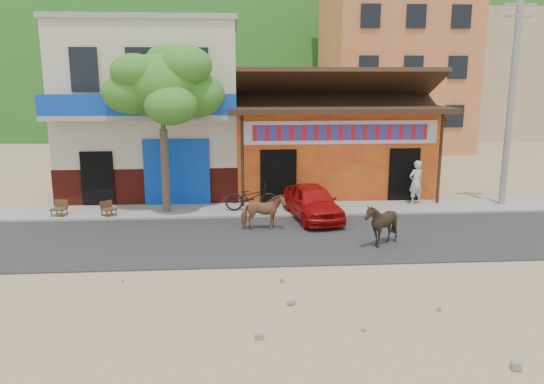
{
  "coord_description": "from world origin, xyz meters",
  "views": [
    {
      "loc": [
        -2.14,
        -13.24,
        4.97
      ],
      "look_at": [
        -0.94,
        3.0,
        1.4
      ],
      "focal_mm": 35.0,
      "sensor_mm": 36.0,
      "label": 1
    }
  ],
  "objects": [
    {
      "name": "cow_tan",
      "position": [
        -1.21,
        3.44,
        0.64
      ],
      "size": [
        1.48,
        0.8,
        1.2
      ],
      "primitive_type": "imported",
      "rotation": [
        0.0,
        0.0,
        1.68
      ],
      "color": "#985F3D",
      "rests_on": "road"
    },
    {
      "name": "apartment_front",
      "position": [
        9.0,
        24.0,
        6.0
      ],
      "size": [
        9.0,
        9.0,
        12.0
      ],
      "primitive_type": "cube",
      "color": "#CC723F",
      "rests_on": "ground"
    },
    {
      "name": "pedestrian",
      "position": [
        4.87,
        6.3,
        0.97
      ],
      "size": [
        0.72,
        0.59,
        1.7
      ],
      "primitive_type": "imported",
      "rotation": [
        0.0,
        0.0,
        3.49
      ],
      "color": "silver",
      "rests_on": "sidewalk"
    },
    {
      "name": "ground",
      "position": [
        0.0,
        0.0,
        0.0
      ],
      "size": [
        120.0,
        120.0,
        0.0
      ],
      "primitive_type": "plane",
      "color": "#9E825B",
      "rests_on": "ground"
    },
    {
      "name": "dance_club",
      "position": [
        2.0,
        10.0,
        1.8
      ],
      "size": [
        8.0,
        6.0,
        3.6
      ],
      "primitive_type": "cube",
      "color": "orange",
      "rests_on": "ground"
    },
    {
      "name": "hillside",
      "position": [
        0.0,
        70.0,
        12.0
      ],
      "size": [
        100.0,
        40.0,
        24.0
      ],
      "primitive_type": "ellipsoid",
      "color": "#194C14",
      "rests_on": "ground"
    },
    {
      "name": "scooter",
      "position": [
        -1.5,
        5.74,
        0.62
      ],
      "size": [
        1.93,
        0.73,
        1.01
      ],
      "primitive_type": "imported",
      "rotation": [
        0.0,
        0.0,
        1.6
      ],
      "color": "black",
      "rests_on": "sidewalk"
    },
    {
      "name": "cafe_chair_right",
      "position": [
        -6.57,
        5.33,
        0.6
      ],
      "size": [
        0.63,
        0.63,
        0.96
      ],
      "primitive_type": null,
      "rotation": [
        0.0,
        0.0,
        0.7
      ],
      "color": "#472E17",
      "rests_on": "sidewalk"
    },
    {
      "name": "road",
      "position": [
        0.0,
        2.5,
        0.02
      ],
      "size": [
        60.0,
        5.0,
        0.04
      ],
      "primitive_type": "cube",
      "color": "#28282B",
      "rests_on": "ground"
    },
    {
      "name": "apartment_rear",
      "position": [
        18.0,
        30.0,
        5.0
      ],
      "size": [
        8.0,
        8.0,
        10.0
      ],
      "primitive_type": "cube",
      "color": "tan",
      "rests_on": "ground"
    },
    {
      "name": "red_car",
      "position": [
        0.61,
        4.71,
        0.65
      ],
      "size": [
        2.02,
        3.77,
        1.22
      ],
      "primitive_type": "imported",
      "rotation": [
        0.0,
        0.0,
        0.17
      ],
      "color": "#A90C0C",
      "rests_on": "road"
    },
    {
      "name": "tree",
      "position": [
        -4.6,
        5.8,
        3.12
      ],
      "size": [
        3.0,
        3.0,
        6.0
      ],
      "primitive_type": null,
      "color": "#2D721E",
      "rests_on": "sidewalk"
    },
    {
      "name": "sidewalk",
      "position": [
        0.0,
        6.0,
        0.06
      ],
      "size": [
        60.0,
        2.0,
        0.12
      ],
      "primitive_type": "cube",
      "color": "gray",
      "rests_on": "ground"
    },
    {
      "name": "cow_dark",
      "position": [
        2.19,
        1.55,
        0.7
      ],
      "size": [
        1.26,
        1.14,
        1.31
      ],
      "primitive_type": "imported",
      "rotation": [
        0.0,
        0.0,
        -1.64
      ],
      "color": "black",
      "rests_on": "road"
    },
    {
      "name": "cafe_chair_left",
      "position": [
        -8.33,
        5.45,
        0.63
      ],
      "size": [
        0.54,
        0.54,
        1.01
      ],
      "primitive_type": null,
      "rotation": [
        0.0,
        0.0,
        -0.15
      ],
      "color": "#4E311A",
      "rests_on": "sidewalk"
    },
    {
      "name": "cafe_building",
      "position": [
        -5.5,
        10.0,
        3.5
      ],
      "size": [
        7.0,
        6.0,
        7.0
      ],
      "primitive_type": "cube",
      "color": "beige",
      "rests_on": "ground"
    },
    {
      "name": "utility_pole",
      "position": [
        8.2,
        6.0,
        4.12
      ],
      "size": [
        0.24,
        0.24,
        8.0
      ],
      "primitive_type": "cylinder",
      "color": "gray",
      "rests_on": "sidewalk"
    }
  ]
}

